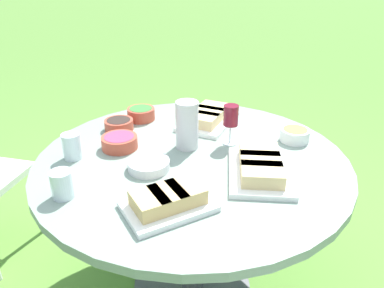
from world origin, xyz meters
name	(u,v)px	position (x,y,z in m)	size (l,w,h in m)	color
ground_plane	(192,285)	(0.00, 0.00, 0.00)	(40.00, 40.00, 0.00)	#5B8C38
dining_table	(192,181)	(0.00, 0.00, 0.62)	(1.29, 1.29, 0.74)	#4C4C51
water_pitcher	(187,125)	(0.09, -0.01, 0.84)	(0.10, 0.10, 0.21)	silver
wine_glass	(231,117)	(0.06, -0.20, 0.86)	(0.06, 0.06, 0.18)	silver
platter_bread_main	(260,167)	(-0.22, -0.19, 0.77)	(0.41, 0.36, 0.07)	white
platter_charcuterie	(208,117)	(0.30, -0.20, 0.77)	(0.39, 0.39, 0.07)	white
platter_sandwich_side	(168,201)	(-0.31, 0.20, 0.77)	(0.24, 0.31, 0.07)	white
bowl_fries	(295,134)	(-0.01, -0.49, 0.77)	(0.13, 0.13, 0.06)	white
bowl_salad	(141,113)	(0.46, 0.11, 0.77)	(0.14, 0.14, 0.06)	#B74733
bowl_olives	(119,124)	(0.38, 0.23, 0.76)	(0.14, 0.14, 0.05)	#B74733
bowl_dip_red	(119,142)	(0.18, 0.27, 0.77)	(0.15, 0.15, 0.06)	#B74733
bowl_dip_cream	(149,164)	(-0.03, 0.19, 0.76)	(0.16, 0.16, 0.04)	silver
cup_water_near	(62,184)	(-0.12, 0.51, 0.79)	(0.08, 0.08, 0.10)	silver
cup_water_far	(72,146)	(0.16, 0.46, 0.79)	(0.07, 0.07, 0.11)	silver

